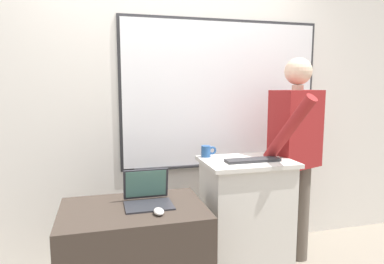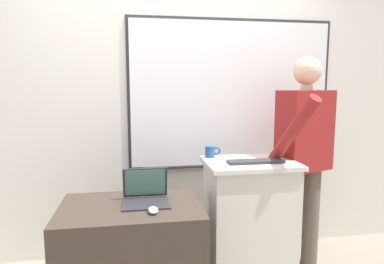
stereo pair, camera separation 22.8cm
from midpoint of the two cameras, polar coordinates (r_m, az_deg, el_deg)
name	(u,v)px [view 1 (the left image)]	position (r m, az deg, el deg)	size (l,w,h in m)	color
back_wall	(166,103)	(3.00, -6.56, 4.79)	(6.40, 0.17, 2.66)	silver
lectern_podium	(245,221)	(2.67, 6.43, -14.53)	(0.65, 0.49, 0.94)	beige
side_desk	(135,264)	(2.35, -12.48, -20.76)	(0.88, 0.61, 0.74)	#382D26
person_presenter	(296,148)	(2.84, 14.73, -2.55)	(0.60, 0.66, 1.70)	brown
laptop	(147,193)	(2.24, -10.43, -9.98)	(0.29, 0.26, 0.21)	#28282D
wireless_keyboard	(253,160)	(2.48, 7.52, -4.69)	(0.40, 0.11, 0.02)	#2D2D30
computer_mouse_by_laptop	(159,211)	(2.05, -8.82, -13.01)	(0.06, 0.10, 0.03)	silver
coffee_mug	(207,151)	(2.61, -0.03, -3.25)	(0.12, 0.07, 0.09)	#234C84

